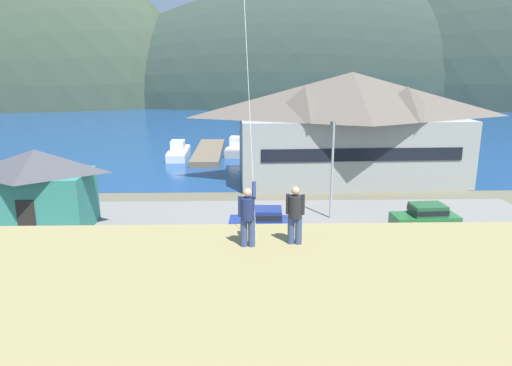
# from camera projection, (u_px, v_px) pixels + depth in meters

# --- Properties ---
(ground_plane) EXTENTS (600.00, 600.00, 0.00)m
(ground_plane) POSITION_uv_depth(u_px,v_px,m) (263.00, 287.00, 23.42)
(ground_plane) COLOR #66604C
(parking_lot_pad) EXTENTS (40.00, 20.00, 0.10)m
(parking_lot_pad) POSITION_uv_depth(u_px,v_px,m) (260.00, 248.00, 28.25)
(parking_lot_pad) COLOR gray
(parking_lot_pad) RESTS_ON ground
(bay_water) EXTENTS (360.00, 84.00, 0.03)m
(bay_water) POSITION_uv_depth(u_px,v_px,m) (249.00, 128.00, 81.58)
(bay_water) COLOR navy
(bay_water) RESTS_ON ground
(far_hill_east_peak) EXTENTS (146.63, 46.53, 64.71)m
(far_hill_east_peak) POSITION_uv_depth(u_px,v_px,m) (340.00, 103.00, 133.56)
(far_hill_east_peak) COLOR #2D3D33
(far_hill_east_peak) RESTS_ON ground
(harbor_lodge) EXTENTS (21.91, 10.71, 10.06)m
(harbor_lodge) POSITION_uv_depth(u_px,v_px,m) (351.00, 124.00, 43.71)
(harbor_lodge) COLOR #999E99
(harbor_lodge) RESTS_ON ground
(storage_shed_near_lot) EXTENTS (6.95, 4.99, 5.47)m
(storage_shed_near_lot) POSITION_uv_depth(u_px,v_px,m) (39.00, 190.00, 30.68)
(storage_shed_near_lot) COLOR #338475
(storage_shed_near_lot) RESTS_ON ground
(wharf_dock) EXTENTS (3.20, 15.73, 0.70)m
(wharf_dock) POSITION_uv_depth(u_px,v_px,m) (209.00, 152.00, 57.65)
(wharf_dock) COLOR #70604C
(wharf_dock) RESTS_ON ground
(moored_boat_wharfside) EXTENTS (2.27, 6.78, 2.16)m
(moored_boat_wharfside) POSITION_uv_depth(u_px,v_px,m) (179.00, 152.00, 55.49)
(moored_boat_wharfside) COLOR silver
(moored_boat_wharfside) RESTS_ON ground
(moored_boat_outer_mooring) EXTENTS (2.92, 7.07, 2.16)m
(moored_boat_outer_mooring) POSITION_uv_depth(u_px,v_px,m) (237.00, 148.00, 58.30)
(moored_boat_outer_mooring) COLOR #A8A399
(moored_boat_outer_mooring) RESTS_ON ground
(parked_car_back_row_right) EXTENTS (4.22, 2.09, 1.82)m
(parked_car_back_row_right) POSITION_uv_depth(u_px,v_px,m) (42.00, 274.00, 22.46)
(parked_car_back_row_right) COLOR slate
(parked_car_back_row_right) RESTS_ON parking_lot_pad
(parked_car_front_row_silver) EXTENTS (4.28, 2.22, 1.82)m
(parked_car_front_row_silver) POSITION_uv_depth(u_px,v_px,m) (263.00, 221.00, 29.91)
(parked_car_front_row_silver) COLOR navy
(parked_car_front_row_silver) RESTS_ON parking_lot_pad
(parked_car_back_row_left) EXTENTS (4.29, 2.23, 1.82)m
(parked_car_back_row_left) POSITION_uv_depth(u_px,v_px,m) (167.00, 255.00, 24.67)
(parked_car_back_row_left) COLOR red
(parked_car_back_row_left) RESTS_ON parking_lot_pad
(parked_car_mid_row_far) EXTENTS (4.27, 2.19, 1.82)m
(parked_car_mid_row_far) POSITION_uv_depth(u_px,v_px,m) (439.00, 271.00, 22.80)
(parked_car_mid_row_far) COLOR black
(parked_car_mid_row_far) RESTS_ON parking_lot_pad
(parked_car_front_row_end) EXTENTS (4.31, 2.27, 1.82)m
(parked_car_front_row_end) POSITION_uv_depth(u_px,v_px,m) (426.00, 217.00, 30.80)
(parked_car_front_row_end) COLOR #236633
(parked_car_front_row_end) RESTS_ON parking_lot_pad
(parking_light_pole) EXTENTS (0.24, 0.78, 6.81)m
(parking_light_pole) POSITION_uv_depth(u_px,v_px,m) (332.00, 164.00, 32.80)
(parking_light_pole) COLOR #ADADB2
(parking_light_pole) RESTS_ON parking_lot_pad
(person_kite_flyer) EXTENTS (0.52, 0.65, 1.86)m
(person_kite_flyer) POSITION_uv_depth(u_px,v_px,m) (248.00, 215.00, 13.55)
(person_kite_flyer) COLOR #384770
(person_kite_flyer) RESTS_ON grassy_hill_foreground
(person_companion) EXTENTS (0.54, 0.40, 1.74)m
(person_companion) POSITION_uv_depth(u_px,v_px,m) (295.00, 213.00, 13.75)
(person_companion) COLOR #384770
(person_companion) RESTS_ON grassy_hill_foreground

